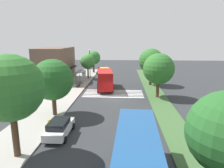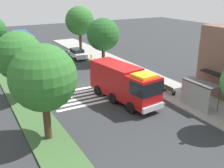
{
  "view_description": "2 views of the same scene",
  "coord_description": "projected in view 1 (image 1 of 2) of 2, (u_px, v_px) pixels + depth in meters",
  "views": [
    {
      "loc": [
        -30.37,
        -1.69,
        9.09
      ],
      "look_at": [
        3.8,
        0.3,
        1.47
      ],
      "focal_mm": 32.22,
      "sensor_mm": 36.0,
      "label": 1
    },
    {
      "loc": [
        27.62,
        -11.57,
        10.89
      ],
      "look_at": [
        4.02,
        1.56,
        1.25
      ],
      "focal_mm": 42.98,
      "sensor_mm": 36.0,
      "label": 2
    }
  ],
  "objects": [
    {
      "name": "street_lamp",
      "position": [
        90.0,
        61.0,
        46.82
      ],
      "size": [
        0.36,
        0.36,
        6.75
      ],
      "color": "#2D2D30",
      "rests_on": "sidewalk"
    },
    {
      "name": "median_tree_center",
      "position": [
        151.0,
        61.0,
        39.54
      ],
      "size": [
        4.84,
        4.84,
        7.24
      ],
      "color": "#47301E",
      "rests_on": "median_strip"
    },
    {
      "name": "parked_car_mid",
      "position": [
        102.0,
        70.0,
        55.54
      ],
      "size": [
        4.48,
        2.19,
        1.7
      ],
      "rotation": [
        0.0,
        0.0,
        -0.03
      ],
      "color": "silver",
      "rests_on": "ground_plane"
    },
    {
      "name": "bench_near_shelter",
      "position": [
        78.0,
        85.0,
        38.69
      ],
      "size": [
        1.6,
        0.5,
        0.9
      ],
      "color": "#2D472D",
      "rests_on": "sidewalk"
    },
    {
      "name": "ground_plane",
      "position": [
        112.0,
        98.0,
        31.66
      ],
      "size": [
        120.0,
        120.0,
        0.0
      ],
      "primitive_type": "plane",
      "color": "#2D3033"
    },
    {
      "name": "sidewalk",
      "position": [
        62.0,
        97.0,
        32.1
      ],
      "size": [
        60.0,
        4.85,
        0.14
      ],
      "primitive_type": "cube",
      "color": "#9E9B93",
      "rests_on": "ground_plane"
    },
    {
      "name": "bus_stop_shelter",
      "position": [
        82.0,
        74.0,
        42.31
      ],
      "size": [
        3.5,
        1.4,
        2.46
      ],
      "color": "#4C4C51",
      "rests_on": "sidewalk"
    },
    {
      "name": "parked_car_west",
      "position": [
        59.0,
        127.0,
        19.27
      ],
      "size": [
        4.46,
        2.1,
        1.59
      ],
      "rotation": [
        0.0,
        0.0,
        -0.01
      ],
      "color": "silver",
      "rests_on": "ground_plane"
    },
    {
      "name": "sidewalk_tree_west",
      "position": [
        53.0,
        80.0,
        23.53
      ],
      "size": [
        4.86,
        4.86,
        6.76
      ],
      "color": "#47301E",
      "rests_on": "sidewalk"
    },
    {
      "name": "sidewalk_tree_far_east",
      "position": [
        93.0,
        58.0,
        55.04
      ],
      "size": [
        3.79,
        3.79,
        5.97
      ],
      "color": "#47301E",
      "rests_on": "sidewalk"
    },
    {
      "name": "fire_hydrant",
      "position": [
        49.0,
        123.0,
        21.16
      ],
      "size": [
        0.28,
        0.28,
        0.7
      ],
      "primitive_type": "cylinder",
      "color": "gold",
      "rests_on": "sidewalk"
    },
    {
      "name": "transit_bus",
      "position": [
        137.0,
        165.0,
        11.35
      ],
      "size": [
        10.56,
        3.22,
        3.62
      ],
      "rotation": [
        0.0,
        0.0,
        3.1
      ],
      "color": "navy",
      "rests_on": "ground_plane"
    },
    {
      "name": "storefront_building",
      "position": [
        56.0,
        64.0,
        44.55
      ],
      "size": [
        11.85,
        6.73,
        7.33
      ],
      "color": "brown",
      "rests_on": "ground_plane"
    },
    {
      "name": "median_tree_west",
      "position": [
        159.0,
        69.0,
        30.97
      ],
      "size": [
        4.84,
        4.84,
        6.94
      ],
      "color": "#513823",
      "rests_on": "median_strip"
    },
    {
      "name": "fire_truck",
      "position": [
        105.0,
        78.0,
        37.39
      ],
      "size": [
        8.97,
        3.62,
        3.63
      ],
      "rotation": [
        0.0,
        0.0,
        0.12
      ],
      "color": "#B71414",
      "rests_on": "ground_plane"
    },
    {
      "name": "sidewalk_tree_east",
      "position": [
        88.0,
        62.0,
        46.38
      ],
      "size": [
        3.39,
        3.39,
        5.67
      ],
      "color": "#47301E",
      "rests_on": "sidewalk"
    },
    {
      "name": "crosswalk",
      "position": [
        113.0,
        93.0,
        34.51
      ],
      "size": [
        4.95,
        10.07,
        0.01
      ],
      "color": "silver",
      "rests_on": "ground_plane"
    },
    {
      "name": "median_strip",
      "position": [
        158.0,
        99.0,
        31.25
      ],
      "size": [
        60.0,
        3.0,
        0.14
      ],
      "primitive_type": "cube",
      "color": "#3D6033",
      "rests_on": "ground_plane"
    },
    {
      "name": "sidewalk_tree_far_west",
      "position": [
        10.0,
        88.0,
        14.69
      ],
      "size": [
        4.99,
        4.99,
        7.98
      ],
      "color": "#47301E",
      "rests_on": "sidewalk"
    }
  ]
}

